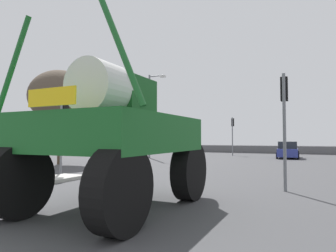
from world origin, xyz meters
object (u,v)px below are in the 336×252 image
at_px(bare_tree_left, 60,97).
at_px(traffic_signal_far_left, 233,128).
at_px(sedan_ahead, 288,150).
at_px(traffic_signal_near_left, 64,118).
at_px(traffic_signal_near_right, 284,105).
at_px(oversize_sprayer, 115,137).
at_px(streetlight_far_left, 151,112).

bearing_deg(bare_tree_left, traffic_signal_far_left, 60.83).
distance_m(sedan_ahead, traffic_signal_near_left, 20.47).
relative_size(traffic_signal_near_left, traffic_signal_near_right, 0.96).
distance_m(sedan_ahead, traffic_signal_near_right, 18.19).
bearing_deg(sedan_ahead, traffic_signal_near_left, 151.17).
height_order(traffic_signal_far_left, bare_tree_left, bare_tree_left).
bearing_deg(oversize_sprayer, traffic_signal_near_right, -39.47).
height_order(traffic_signal_near_left, bare_tree_left, bare_tree_left).
bearing_deg(streetlight_far_left, sedan_ahead, 24.25).
bearing_deg(traffic_signal_near_left, bare_tree_left, 136.36).
xyz_separation_m(oversize_sprayer, sedan_ahead, (3.18, 22.67, -1.13)).
relative_size(traffic_signal_near_right, streetlight_far_left, 0.53).
relative_size(oversize_sprayer, sedan_ahead, 1.28).
height_order(oversize_sprayer, sedan_ahead, oversize_sprayer).
relative_size(traffic_signal_near_right, traffic_signal_far_left, 1.01).
bearing_deg(traffic_signal_far_left, traffic_signal_near_left, -101.07).
bearing_deg(traffic_signal_near_right, traffic_signal_near_left, 179.99).
xyz_separation_m(traffic_signal_near_left, bare_tree_left, (-4.78, 4.56, 1.90)).
bearing_deg(traffic_signal_near_right, traffic_signal_far_left, 107.15).
height_order(streetlight_far_left, bare_tree_left, streetlight_far_left).
distance_m(traffic_signal_near_left, traffic_signal_near_right, 10.19).
bearing_deg(oversize_sprayer, bare_tree_left, 50.95).
height_order(oversize_sprayer, bare_tree_left, bare_tree_left).
xyz_separation_m(traffic_signal_far_left, bare_tree_left, (-8.73, -15.65, 1.80)).
xyz_separation_m(sedan_ahead, streetlight_far_left, (-11.45, -5.16, 3.55)).
xyz_separation_m(traffic_signal_far_left, streetlight_far_left, (-5.95, -7.34, 1.32)).
bearing_deg(traffic_signal_far_left, oversize_sprayer, -84.65).
bearing_deg(traffic_signal_near_left, sedan_ahead, 62.33).
height_order(traffic_signal_near_left, traffic_signal_far_left, traffic_signal_far_left).
xyz_separation_m(traffic_signal_near_right, bare_tree_left, (-14.97, 4.56, 1.77)).
bearing_deg(traffic_signal_near_left, oversize_sprayer, -36.46).
bearing_deg(traffic_signal_near_left, traffic_signal_far_left, 78.93).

